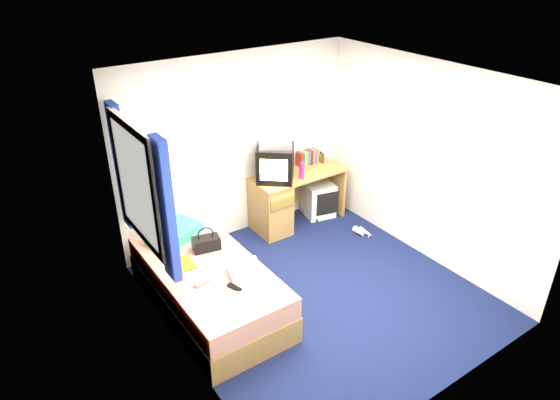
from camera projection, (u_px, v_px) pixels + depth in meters
ground at (317, 293)px, 5.62m from camera, size 3.40×3.40×0.00m
room_shell at (322, 177)px, 4.95m from camera, size 3.40×3.40×3.40m
bed at (209, 287)px, 5.30m from camera, size 1.01×2.00×0.54m
pillow at (174, 233)px, 5.61m from camera, size 0.68×0.57×0.13m
desk at (281, 201)px, 6.73m from camera, size 1.30×0.55×0.75m
storage_cube at (318, 199)px, 7.12m from camera, size 0.47×0.47×0.49m
crt_tv at (275, 163)px, 6.42m from camera, size 0.63×0.62×0.46m
vcr at (275, 144)px, 6.29m from camera, size 0.51×0.47×0.08m
book_row at (307, 157)px, 6.92m from camera, size 0.31×0.13×0.20m
picture_frame at (322, 157)px, 7.00m from camera, size 0.06×0.12×0.14m
pink_water_bottle at (302, 171)px, 6.51m from camera, size 0.08×0.08×0.21m
aerosol_can at (287, 167)px, 6.65m from camera, size 0.06×0.06×0.19m
handbag at (206, 243)px, 5.41m from camera, size 0.32×0.22×0.28m
towel at (244, 269)px, 5.02m from camera, size 0.37×0.33×0.10m
magazine at (183, 264)px, 5.18m from camera, size 0.23×0.30×0.01m
water_bottle at (203, 279)px, 4.90m from camera, size 0.21×0.13×0.07m
colour_swatch_fan at (233, 293)px, 4.76m from camera, size 0.20×0.19×0.01m
remote_control at (234, 287)px, 4.83m from camera, size 0.10×0.17×0.02m
window_assembly at (140, 186)px, 4.84m from camera, size 0.11×1.42×1.40m
white_heels at (363, 233)px, 6.70m from camera, size 0.19×0.28×0.09m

